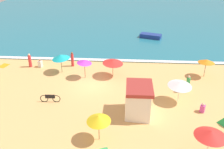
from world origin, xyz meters
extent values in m
plane|color=#E5B26B|center=(0.00, 0.00, 0.00)|extent=(60.00, 60.00, 0.00)
cube|color=teal|center=(0.00, 28.00, 0.05)|extent=(60.00, 44.00, 0.10)
cube|color=white|center=(0.00, 6.30, 0.10)|extent=(57.00, 0.70, 0.01)
cube|color=white|center=(4.45, -4.59, 1.16)|extent=(2.18, 2.76, 2.32)
cube|color=#A5332D|center=(4.45, -4.59, 2.47)|extent=(2.12, 2.81, 0.29)
cylinder|color=#4C3823|center=(-1.02, 1.63, 0.97)|extent=(0.05, 0.05, 1.95)
cone|color=#B733C6|center=(-1.02, 1.63, 1.84)|extent=(1.94, 1.92, 0.48)
cylinder|color=silver|center=(8.70, -9.38, 1.13)|extent=(0.05, 0.05, 2.26)
cone|color=red|center=(8.70, -9.38, 2.10)|extent=(2.09, 2.10, 0.46)
cylinder|color=#4C3823|center=(11.71, 2.74, 0.96)|extent=(0.05, 0.05, 1.93)
cone|color=orange|center=(11.71, 2.74, 1.80)|extent=(2.04, 2.05, 0.43)
cylinder|color=#4C3823|center=(1.91, 2.18, 0.91)|extent=(0.05, 0.05, 1.82)
cone|color=red|center=(1.91, 2.18, 1.68)|extent=(3.09, 3.09, 0.53)
cylinder|color=#4C3823|center=(1.57, -7.97, 1.02)|extent=(0.05, 0.05, 2.04)
cone|color=yellow|center=(1.57, -7.97, 1.84)|extent=(1.95, 1.98, 0.61)
cylinder|color=#4C3823|center=(-3.82, 2.74, 1.03)|extent=(0.05, 0.05, 2.06)
cone|color=#19B7C6|center=(-3.82, 2.74, 1.87)|extent=(2.75, 2.74, 0.67)
cylinder|color=silver|center=(8.06, -2.49, 0.97)|extent=(0.05, 0.05, 1.95)
cone|color=white|center=(8.06, -2.49, 1.79)|extent=(2.66, 2.68, 0.60)
torus|color=black|center=(-2.80, -3.30, 0.33)|extent=(0.72, 0.09, 0.72)
torus|color=black|center=(-3.90, -3.35, 0.33)|extent=(0.72, 0.09, 0.72)
cube|color=black|center=(-3.35, -3.32, 0.55)|extent=(0.88, 0.10, 0.36)
cylinder|color=green|center=(9.23, -0.67, 0.75)|extent=(0.49, 0.49, 1.50)
sphere|color=beige|center=(9.23, -0.67, 1.60)|extent=(0.23, 0.23, 0.23)
cylinder|color=red|center=(-7.83, 3.93, 0.70)|extent=(0.38, 0.38, 1.40)
sphere|color=beige|center=(-7.83, 3.93, 1.51)|extent=(0.25, 0.25, 0.25)
cube|color=white|center=(-6.67, 3.97, 0.37)|extent=(0.51, 0.51, 0.74)
sphere|color=#9E6B47|center=(-6.67, 3.97, 0.84)|extent=(0.22, 0.22, 0.22)
cube|color=#D84CA5|center=(9.83, -3.99, 0.32)|extent=(0.50, 0.50, 0.64)
sphere|color=beige|center=(9.83, -3.99, 0.74)|extent=(0.22, 0.22, 0.22)
cylinder|color=red|center=(-2.96, 4.47, 0.75)|extent=(0.39, 0.39, 1.51)
sphere|color=brown|center=(-2.96, 4.47, 1.62)|extent=(0.25, 0.25, 0.25)
cube|color=orange|center=(-11.11, 3.98, 0.01)|extent=(1.19, 1.42, 0.01)
cube|color=navy|center=(6.88, 15.39, 0.41)|extent=(3.43, 2.28, 0.61)
camera|label=1|loc=(3.42, -21.85, 12.19)|focal=39.97mm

